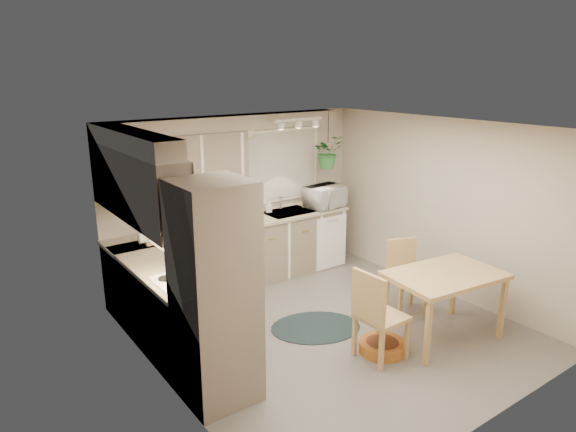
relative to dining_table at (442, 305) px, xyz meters
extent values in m
plane|color=slate|center=(-0.95, 0.89, -0.40)|extent=(4.20, 4.20, 0.00)
plane|color=white|center=(-0.95, 0.89, 2.00)|extent=(4.20, 4.20, 0.00)
cube|color=#B8AC98|center=(-0.95, 2.99, 0.80)|extent=(4.00, 0.04, 2.40)
cube|color=#B8AC98|center=(-0.95, -1.21, 0.80)|extent=(4.00, 0.04, 2.40)
cube|color=#B8AC98|center=(-2.95, 0.89, 0.80)|extent=(0.04, 4.20, 2.40)
cube|color=#B8AC98|center=(1.05, 0.89, 0.80)|extent=(0.04, 4.20, 2.40)
cube|color=gray|center=(-2.65, 1.76, 0.05)|extent=(0.60, 1.85, 0.90)
cube|color=gray|center=(-1.15, 2.69, 0.05)|extent=(3.60, 0.60, 0.90)
cube|color=#C1B18C|center=(-2.64, 1.76, 0.52)|extent=(0.64, 1.89, 0.04)
cube|color=#C1B18C|center=(-1.15, 2.68, 0.52)|extent=(3.64, 0.64, 0.04)
cube|color=gray|center=(-2.62, 0.51, 0.65)|extent=(0.65, 0.65, 2.10)
cube|color=white|center=(-2.30, 0.51, 0.65)|extent=(0.02, 0.56, 0.58)
cube|color=gray|center=(-2.77, 1.89, 1.43)|extent=(0.35, 2.00, 0.75)
cube|color=gray|center=(-1.95, 2.81, 1.43)|extent=(2.00, 0.35, 0.75)
cube|color=#B8AC98|center=(-2.80, 1.89, 1.90)|extent=(0.30, 2.00, 0.20)
cube|color=#B8AC98|center=(-1.15, 2.84, 1.90)|extent=(3.60, 0.30, 0.20)
cube|color=white|center=(-2.63, 1.19, 0.55)|extent=(0.52, 0.58, 0.02)
cube|color=white|center=(-2.65, 1.19, 1.00)|extent=(0.40, 0.60, 0.14)
cube|color=silver|center=(-0.25, 2.96, 1.20)|extent=(1.40, 0.02, 1.00)
cube|color=white|center=(-0.25, 2.97, 1.20)|extent=(1.50, 0.02, 1.10)
cube|color=#B0B3B8|center=(-0.25, 2.69, 0.50)|extent=(0.70, 0.48, 0.10)
cube|color=white|center=(0.35, 2.38, 0.03)|extent=(0.58, 0.02, 0.83)
cube|color=white|center=(-0.25, 2.44, 1.93)|extent=(0.80, 0.04, 0.04)
cylinder|color=gold|center=(-0.80, 2.96, 1.78)|extent=(0.30, 0.03, 0.30)
cube|color=tan|center=(0.00, 0.00, 0.00)|extent=(1.35, 0.98, 0.80)
cube|color=tan|center=(-0.89, 0.10, 0.11)|extent=(0.49, 0.49, 1.02)
cube|color=tan|center=(0.16, 0.67, 0.07)|extent=(0.55, 0.55, 0.93)
ellipsoid|color=black|center=(-1.04, 1.01, -0.39)|extent=(1.33, 1.20, 0.01)
cylinder|color=#C57427|center=(-0.79, 0.16, -0.34)|extent=(0.52, 0.52, 0.12)
imported|color=white|center=(0.39, 2.59, 0.75)|extent=(0.65, 0.42, 0.41)
imported|color=white|center=(-0.51, 2.84, 0.59)|extent=(0.13, 0.21, 0.09)
imported|color=#2C6F2D|center=(0.42, 2.59, 1.35)|extent=(0.47, 0.52, 0.39)
cube|color=black|center=(-2.05, 2.69, 0.70)|extent=(0.22, 0.25, 0.32)
cube|color=#B0B3B8|center=(-1.51, 2.71, 0.62)|extent=(0.30, 0.21, 0.16)
cube|color=tan|center=(-1.26, 2.74, 0.66)|extent=(0.13, 0.13, 0.23)
camera|label=1|loc=(-4.56, -3.32, 2.61)|focal=32.00mm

